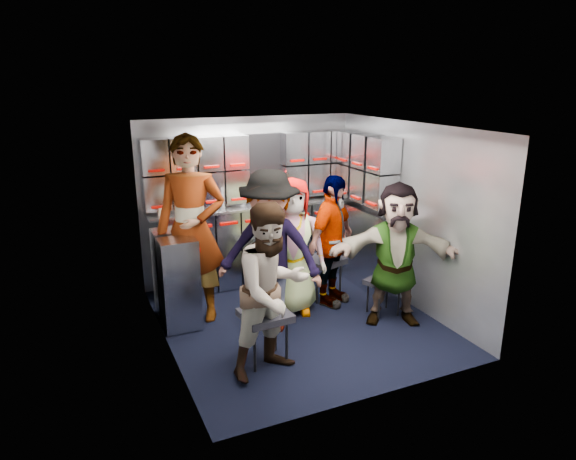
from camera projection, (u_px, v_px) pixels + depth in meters
name	position (u px, v px, depth m)	size (l,w,h in m)	color
floor	(298.00, 321.00, 5.61)	(3.00, 3.00, 0.00)	black
wall_back	(249.00, 199.00, 6.62)	(2.80, 0.04, 2.10)	#9499A2
wall_left	(163.00, 247.00, 4.76)	(0.04, 3.00, 2.10)	#9499A2
wall_right	(409.00, 215.00, 5.86)	(0.04, 3.00, 2.10)	#9499A2
ceiling	(299.00, 127.00, 5.01)	(2.80, 3.00, 0.02)	silver
cart_bank_back	(256.00, 245.00, 6.60)	(2.68, 0.38, 0.99)	#9DA1AC
cart_bank_left	(176.00, 279.00, 5.49)	(0.38, 0.76, 0.99)	#9DA1AC
counter	(255.00, 206.00, 6.45)	(2.68, 0.42, 0.03)	#B4B7BC
locker_bank_back	(252.00, 167.00, 6.36)	(2.68, 0.28, 0.82)	#9DA1AC
locker_bank_right	(367.00, 168.00, 6.29)	(0.28, 1.00, 0.82)	#9DA1AC
right_cabinet	(367.00, 247.00, 6.48)	(0.28, 1.20, 1.00)	#9DA1AC
coffee_niche	(264.00, 167.00, 6.49)	(0.46, 0.16, 0.84)	black
red_latch_strip	(261.00, 220.00, 6.31)	(2.60, 0.02, 0.03)	#9D0400
jump_seat_near_left	(265.00, 318.00, 4.71)	(0.45, 0.43, 0.50)	black
jump_seat_mid_left	(264.00, 288.00, 5.54)	(0.41, 0.40, 0.43)	black
jump_seat_center	(285.00, 269.00, 5.92)	(0.46, 0.44, 0.50)	black
jump_seat_mid_right	(324.00, 263.00, 6.11)	(0.53, 0.52, 0.50)	black
jump_seat_near_right	(384.00, 283.00, 5.69)	(0.46, 0.45, 0.42)	black
attendant_standing	(191.00, 230.00, 5.44)	(0.74, 0.48, 2.02)	black
attendant_arc_a	(272.00, 291.00, 4.45)	(0.77, 0.60, 1.58)	black
attendant_arc_b	(270.00, 252.00, 5.25)	(1.10, 0.63, 1.70)	black
attendant_arc_c	(292.00, 246.00, 5.66)	(0.75, 0.49, 1.54)	black
attendant_arc_d	(332.00, 241.00, 5.87)	(0.90, 0.37, 1.53)	black
attendant_arc_e	(396.00, 254.00, 5.42)	(1.43, 0.46, 1.54)	black
bottle_left	(216.00, 200.00, 6.16)	(0.07, 0.07, 0.24)	white
bottle_mid	(222.00, 198.00, 6.19)	(0.07, 0.07, 0.27)	white
bottle_right	(299.00, 192.00, 6.60)	(0.06, 0.06, 0.22)	white
cup_left	(161.00, 211.00, 5.91)	(0.07, 0.07, 0.10)	#C3AE8A
cup_right	(330.00, 194.00, 6.79)	(0.07, 0.07, 0.10)	#C3AE8A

